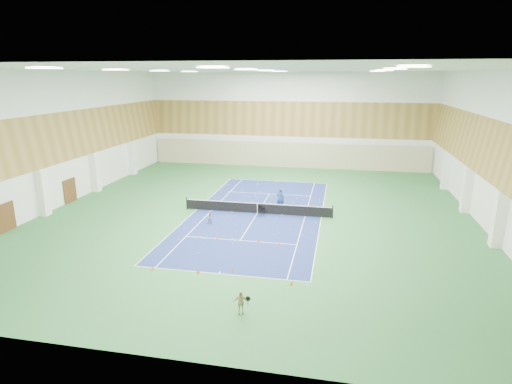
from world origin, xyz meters
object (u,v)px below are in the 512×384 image
at_px(child_apron, 241,302).
at_px(ball_cart, 261,211).
at_px(child_court, 210,217).
at_px(tennis_net, 257,207).
at_px(coach, 280,199).

relative_size(child_apron, ball_cart, 1.48).
bearing_deg(ball_cart, child_court, -131.76).
height_order(tennis_net, child_court, tennis_net).
relative_size(child_court, child_apron, 0.88).
distance_m(tennis_net, coach, 2.48).
xyz_separation_m(tennis_net, coach, (1.74, 1.72, 0.40)).
height_order(coach, child_court, coach).
xyz_separation_m(child_apron, ball_cart, (-1.86, 15.31, -0.20)).
distance_m(tennis_net, child_apron, 16.08).
relative_size(coach, child_apron, 1.57).
bearing_deg(child_court, tennis_net, 27.88).
height_order(child_apron, ball_cart, child_apron).
relative_size(tennis_net, ball_cart, 15.62).
relative_size(child_court, ball_cart, 1.31).
relative_size(coach, ball_cart, 2.32).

